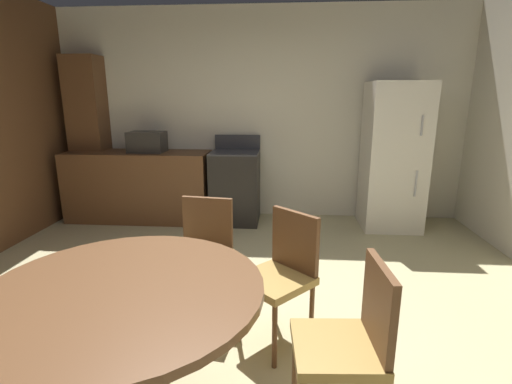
% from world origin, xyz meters
% --- Properties ---
extents(ground_plane, '(14.00, 14.00, 0.00)m').
position_xyz_m(ground_plane, '(0.00, 0.00, 0.00)').
color(ground_plane, tan).
extents(wall_back, '(5.57, 0.12, 2.70)m').
position_xyz_m(wall_back, '(0.00, 2.89, 1.35)').
color(wall_back, silver).
rests_on(wall_back, ground).
extents(kitchen_counter, '(1.84, 0.60, 0.90)m').
position_xyz_m(kitchen_counter, '(-1.57, 2.49, 0.45)').
color(kitchen_counter, brown).
rests_on(kitchen_counter, ground).
extents(pantry_column, '(0.44, 0.36, 2.10)m').
position_xyz_m(pantry_column, '(-2.27, 2.67, 1.05)').
color(pantry_column, brown).
rests_on(pantry_column, ground).
extents(oven_range, '(0.60, 0.60, 1.10)m').
position_xyz_m(oven_range, '(-0.30, 2.50, 0.47)').
color(oven_range, black).
rests_on(oven_range, ground).
extents(refrigerator, '(0.68, 0.68, 1.76)m').
position_xyz_m(refrigerator, '(1.64, 2.44, 0.88)').
color(refrigerator, silver).
rests_on(refrigerator, ground).
extents(microwave, '(0.44, 0.32, 0.26)m').
position_xyz_m(microwave, '(-1.42, 2.49, 1.03)').
color(microwave, '#2D2B28').
rests_on(microwave, kitchen_counter).
extents(dining_table, '(1.26, 1.26, 0.76)m').
position_xyz_m(dining_table, '(-0.38, -0.69, 0.61)').
color(dining_table, brown).
rests_on(dining_table, ground).
extents(chair_north, '(0.45, 0.45, 0.87)m').
position_xyz_m(chair_north, '(-0.25, 0.34, 0.50)').
color(chair_north, brown).
rests_on(chair_north, ground).
extents(chair_northeast, '(0.57, 0.57, 0.87)m').
position_xyz_m(chair_northeast, '(0.33, 0.06, 0.50)').
color(chair_northeast, brown).
rests_on(chair_northeast, ground).
extents(chair_east, '(0.43, 0.43, 0.87)m').
position_xyz_m(chair_east, '(0.65, -0.62, 0.50)').
color(chair_east, brown).
rests_on(chair_east, ground).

